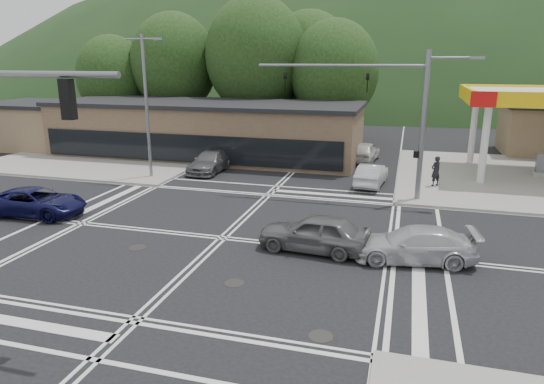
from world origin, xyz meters
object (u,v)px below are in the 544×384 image
(car_grey_center, at_px, (315,233))
(car_queue_a, at_px, (371,175))
(car_silver_east, at_px, (414,244))
(pedestrian, at_px, (436,171))
(car_queue_b, at_px, (365,152))
(car_northbound, at_px, (211,161))
(car_blue_west, at_px, (36,202))

(car_grey_center, distance_m, car_queue_a, 11.35)
(car_silver_east, xyz_separation_m, pedestrian, (1.24, 11.66, 0.38))
(car_silver_east, relative_size, car_queue_a, 1.13)
(car_queue_b, bearing_deg, pedestrian, 131.50)
(car_grey_center, bearing_deg, car_northbound, -137.00)
(car_blue_west, relative_size, pedestrian, 2.71)
(car_blue_west, xyz_separation_m, car_silver_east, (18.10, -0.80, -0.01))
(car_queue_a, xyz_separation_m, pedestrian, (3.74, 0.39, 0.37))
(car_silver_east, bearing_deg, car_queue_a, -175.49)
(car_blue_west, xyz_separation_m, car_queue_b, (14.53, 17.71, 0.07))
(car_blue_west, relative_size, car_queue_b, 1.11)
(car_grey_center, relative_size, car_queue_b, 1.03)
(car_queue_a, bearing_deg, pedestrian, -168.35)
(car_blue_west, height_order, car_northbound, car_northbound)
(car_grey_center, distance_m, car_silver_east, 3.89)
(car_silver_east, distance_m, car_northbound, 18.17)
(car_blue_west, distance_m, car_queue_a, 18.78)
(car_silver_east, height_order, car_northbound, car_northbound)
(car_northbound, bearing_deg, car_grey_center, -50.26)
(car_northbound, bearing_deg, car_silver_east, -40.60)
(car_silver_east, relative_size, pedestrian, 2.57)
(car_silver_east, distance_m, car_queue_b, 18.85)
(car_silver_east, bearing_deg, car_grey_center, -98.00)
(car_blue_west, bearing_deg, car_northbound, -25.93)
(car_queue_a, bearing_deg, car_northbound, 1.01)
(car_grey_center, relative_size, pedestrian, 2.50)
(car_queue_b, bearing_deg, car_silver_east, 107.37)
(car_queue_a, bearing_deg, car_grey_center, 88.66)
(car_silver_east, xyz_separation_m, car_northbound, (-13.50, 12.16, 0.03))
(car_blue_west, height_order, car_queue_b, car_queue_b)
(car_silver_east, bearing_deg, car_blue_west, -100.53)
(car_queue_a, height_order, pedestrian, pedestrian)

